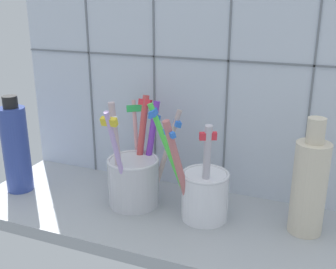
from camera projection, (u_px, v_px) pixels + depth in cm
name	position (u px, v px, depth cm)	size (l,w,h in cm)	color
counter_slab	(165.00, 220.00, 64.65)	(64.00, 22.00, 2.00)	#9EA3A8
tile_wall_back	(192.00, 72.00, 68.24)	(64.00, 2.20, 45.00)	silver
toothbrush_cup_left	(134.00, 176.00, 66.26)	(11.03, 15.75, 17.78)	silver
toothbrush_cup_right	(203.00, 191.00, 61.85)	(12.50, 9.13, 17.79)	white
ceramic_vase	(309.00, 185.00, 57.43)	(4.81, 4.81, 17.15)	beige
soap_bottle	(16.00, 148.00, 70.11)	(4.49, 4.49, 16.91)	#324699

